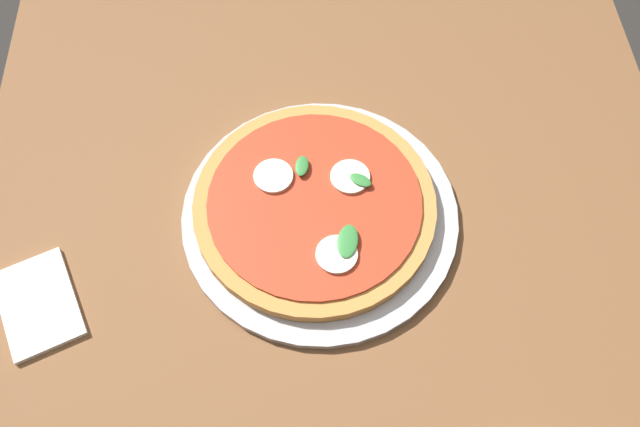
{
  "coord_description": "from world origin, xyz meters",
  "views": [
    {
      "loc": [
        0.36,
        -0.04,
        1.54
      ],
      "look_at": [
        -0.07,
        -0.02,
        0.76
      ],
      "focal_mm": 37.55,
      "sensor_mm": 36.0,
      "label": 1
    }
  ],
  "objects_px": {
    "pizza": "(315,205)",
    "napkin": "(38,304)",
    "serving_tray": "(320,215)",
    "dining_table": "(335,293)"
  },
  "relations": [
    {
      "from": "pizza",
      "to": "napkin",
      "type": "bearing_deg",
      "value": -72.19
    },
    {
      "from": "serving_tray",
      "to": "pizza",
      "type": "relative_size",
      "value": 1.15
    },
    {
      "from": "serving_tray",
      "to": "napkin",
      "type": "distance_m",
      "value": 0.38
    },
    {
      "from": "dining_table",
      "to": "serving_tray",
      "type": "height_order",
      "value": "serving_tray"
    },
    {
      "from": "serving_tray",
      "to": "pizza",
      "type": "xyz_separation_m",
      "value": [
        -0.01,
        -0.01,
        0.02
      ]
    },
    {
      "from": "dining_table",
      "to": "napkin",
      "type": "relative_size",
      "value": 11.57
    },
    {
      "from": "dining_table",
      "to": "serving_tray",
      "type": "distance_m",
      "value": 0.12
    },
    {
      "from": "dining_table",
      "to": "pizza",
      "type": "xyz_separation_m",
      "value": [
        -0.08,
        -0.02,
        0.11
      ]
    },
    {
      "from": "dining_table",
      "to": "napkin",
      "type": "height_order",
      "value": "napkin"
    },
    {
      "from": "dining_table",
      "to": "serving_tray",
      "type": "xyz_separation_m",
      "value": [
        -0.07,
        -0.02,
        0.1
      ]
    }
  ]
}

